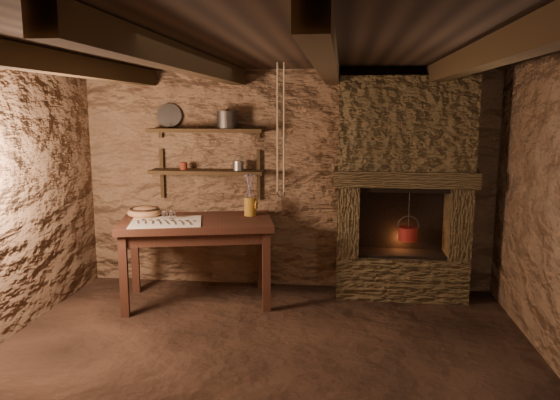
# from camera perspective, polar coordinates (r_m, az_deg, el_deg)

# --- Properties ---
(floor) EXTENTS (4.50, 4.50, 0.00)m
(floor) POSITION_cam_1_polar(r_m,az_deg,el_deg) (4.46, -2.19, -16.81)
(floor) COLOR black
(floor) RESTS_ON ground
(back_wall) EXTENTS (4.50, 0.04, 2.40)m
(back_wall) POSITION_cam_1_polar(r_m,az_deg,el_deg) (6.03, 0.63, 2.09)
(back_wall) COLOR #523726
(back_wall) RESTS_ON floor
(front_wall) EXTENTS (4.50, 0.04, 2.40)m
(front_wall) POSITION_cam_1_polar(r_m,az_deg,el_deg) (2.19, -10.54, -11.35)
(front_wall) COLOR #523726
(front_wall) RESTS_ON floor
(ceiling) EXTENTS (4.50, 4.00, 0.04)m
(ceiling) POSITION_cam_1_polar(r_m,az_deg,el_deg) (4.02, -2.41, 15.56)
(ceiling) COLOR black
(ceiling) RESTS_ON back_wall
(beam_far_left) EXTENTS (0.14, 3.95, 0.16)m
(beam_far_left) POSITION_cam_1_polar(r_m,az_deg,el_deg) (4.50, -22.18, 13.09)
(beam_far_left) COLOR black
(beam_far_left) RESTS_ON ceiling
(beam_mid_left) EXTENTS (0.14, 3.95, 0.16)m
(beam_mid_left) POSITION_cam_1_polar(r_m,az_deg,el_deg) (4.12, -9.50, 14.04)
(beam_mid_left) COLOR black
(beam_mid_left) RESTS_ON ceiling
(beam_mid_right) EXTENTS (0.14, 3.95, 0.16)m
(beam_mid_right) POSITION_cam_1_polar(r_m,az_deg,el_deg) (3.97, 4.98, 14.32)
(beam_mid_right) COLOR black
(beam_mid_right) RESTS_ON ceiling
(beam_far_right) EXTENTS (0.14, 3.95, 0.16)m
(beam_far_right) POSITION_cam_1_polar(r_m,az_deg,el_deg) (4.06, 19.65, 13.70)
(beam_far_right) COLOR black
(beam_far_right) RESTS_ON ceiling
(shelf_lower) EXTENTS (1.25, 0.30, 0.04)m
(shelf_lower) POSITION_cam_1_polar(r_m,az_deg,el_deg) (6.01, -7.63, 2.95)
(shelf_lower) COLOR black
(shelf_lower) RESTS_ON back_wall
(shelf_upper) EXTENTS (1.25, 0.30, 0.04)m
(shelf_upper) POSITION_cam_1_polar(r_m,az_deg,el_deg) (5.98, -7.72, 7.24)
(shelf_upper) COLOR black
(shelf_upper) RESTS_ON back_wall
(hearth) EXTENTS (1.43, 0.51, 2.30)m
(hearth) POSITION_cam_1_polar(r_m,az_deg,el_deg) (5.80, 12.76, 1.83)
(hearth) COLOR #3E311F
(hearth) RESTS_ON floor
(work_table) EXTENTS (1.67, 1.18, 0.87)m
(work_table) POSITION_cam_1_polar(r_m,az_deg,el_deg) (5.70, -8.63, -5.97)
(work_table) COLOR #311911
(work_table) RESTS_ON floor
(linen_cloth) EXTENTS (0.80, 0.70, 0.01)m
(linen_cloth) POSITION_cam_1_polar(r_m,az_deg,el_deg) (5.53, -11.82, -2.25)
(linen_cloth) COLOR beige
(linen_cloth) RESTS_ON work_table
(pewter_cutlery_row) EXTENTS (0.61, 0.36, 0.01)m
(pewter_cutlery_row) POSITION_cam_1_polar(r_m,az_deg,el_deg) (5.51, -11.89, -2.19)
(pewter_cutlery_row) COLOR gray
(pewter_cutlery_row) RESTS_ON linen_cloth
(drinking_glasses) EXTENTS (0.22, 0.07, 0.09)m
(drinking_glasses) POSITION_cam_1_polar(r_m,az_deg,el_deg) (5.64, -11.20, -1.51)
(drinking_glasses) COLOR white
(drinking_glasses) RESTS_ON linen_cloth
(stoneware_jug) EXTENTS (0.14, 0.13, 0.44)m
(stoneware_jug) POSITION_cam_1_polar(r_m,az_deg,el_deg) (5.73, -3.12, 0.24)
(stoneware_jug) COLOR #A67320
(stoneware_jug) RESTS_ON work_table
(wooden_bowl) EXTENTS (0.45, 0.45, 0.13)m
(wooden_bowl) POSITION_cam_1_polar(r_m,az_deg,el_deg) (5.87, -13.95, -1.27)
(wooden_bowl) COLOR #9B6A43
(wooden_bowl) RESTS_ON work_table
(iron_stockpot) EXTENTS (0.24, 0.24, 0.17)m
(iron_stockpot) POSITION_cam_1_polar(r_m,az_deg,el_deg) (5.92, -5.52, 8.25)
(iron_stockpot) COLOR #2E2B29
(iron_stockpot) RESTS_ON shelf_upper
(tin_pan) EXTENTS (0.29, 0.17, 0.27)m
(tin_pan) POSITION_cam_1_polar(r_m,az_deg,el_deg) (6.19, -11.51, 8.64)
(tin_pan) COLOR gray
(tin_pan) RESTS_ON shelf_upper
(small_kettle) EXTENTS (0.18, 0.15, 0.16)m
(small_kettle) POSITION_cam_1_polar(r_m,az_deg,el_deg) (5.93, -4.36, 3.61)
(small_kettle) COLOR gray
(small_kettle) RESTS_ON shelf_lower
(rusty_tin) EXTENTS (0.10, 0.10, 0.08)m
(rusty_tin) POSITION_cam_1_polar(r_m,az_deg,el_deg) (6.07, -10.05, 3.52)
(rusty_tin) COLOR #5F1E13
(rusty_tin) RESTS_ON shelf_lower
(red_pot) EXTENTS (0.25, 0.25, 0.54)m
(red_pot) POSITION_cam_1_polar(r_m,az_deg,el_deg) (5.85, 13.24, -3.35)
(red_pot) COLOR maroon
(red_pot) RESTS_ON hearth
(hanging_ropes) EXTENTS (0.08, 0.08, 1.20)m
(hanging_ropes) POSITION_cam_1_polar(r_m,az_deg,el_deg) (5.04, 0.08, 7.50)
(hanging_ropes) COLOR tan
(hanging_ropes) RESTS_ON ceiling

